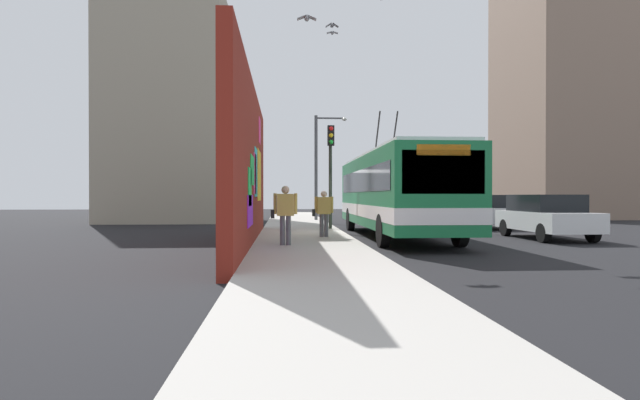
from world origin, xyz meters
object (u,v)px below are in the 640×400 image
Objects in this scene: traffic_light at (331,159)px; pedestrian_at_curb at (324,210)px; pedestrian_near_wall at (285,210)px; street_lamp at (320,159)px; parked_car_black at (418,206)px; city_bus at (395,191)px; parked_car_navy at (441,208)px; parked_car_silver at (480,211)px; parked_car_white at (546,216)px.

pedestrian_at_curb is at bearing 171.63° from traffic_light.
street_lamp is at bearing -7.65° from pedestrian_near_wall.
traffic_light is at bearing 179.10° from street_lamp.
city_bus is at bearing 162.46° from parked_car_black.
pedestrian_near_wall is at bearing 149.24° from parked_car_navy.
pedestrian_near_wall reaches higher than parked_car_black.
street_lamp is at bearing 50.93° from parked_car_silver.
traffic_light is at bearing 62.44° from parked_car_white.
city_bus is 3.24m from pedestrian_at_curb.
parked_car_silver is 11.38m from parked_car_black.
pedestrian_at_curb is 0.36× the size of traffic_light.
parked_car_navy is (6.14, -0.00, 0.00)m from parked_car_silver.
street_lamp is (8.25, -0.13, 0.59)m from traffic_light.
parked_car_white is at bearing -102.52° from city_bus.
traffic_light is (4.21, -0.62, 2.02)m from pedestrian_at_curb.
city_bus is 11.29m from street_lamp.
parked_car_black is (16.45, -5.20, -0.90)m from city_bus.
parked_car_silver is at bearing -129.07° from street_lamp.
parked_car_silver is at bearing 180.00° from parked_car_navy.
street_lamp is (-0.27, 7.22, 2.83)m from parked_car_navy.
street_lamp reaches higher than city_bus.
parked_car_black is at bearing -17.54° from city_bus.
parked_car_silver is at bearing -44.46° from pedestrian_near_wall.
parked_car_black is 15.77m from traffic_light.
pedestrian_near_wall is 0.28× the size of street_lamp.
parked_car_silver is 0.92× the size of parked_car_black.
pedestrian_at_curb is at bearing 92.70° from parked_car_white.
parked_car_black is 22.81m from pedestrian_near_wall.
pedestrian_at_curb is (-17.98, 7.97, 0.21)m from parked_car_black.
parked_car_silver is 0.94× the size of traffic_light.
street_lamp is at bearing -3.44° from pedestrian_at_curb.
parked_car_white is 12.36m from parked_car_navy.
traffic_light is (-13.77, 7.35, 2.24)m from parked_car_black.
city_bus is 12.39m from parked_car_navy.
parked_car_silver is (6.23, 0.00, -0.00)m from parked_car_white.
pedestrian_near_wall is 3.14m from pedestrian_at_curb.
street_lamp is (15.32, -2.06, 2.54)m from pedestrian_near_wall.
pedestrian_at_curb is at bearing 176.56° from street_lamp.
street_lamp is at bearing 92.17° from parked_car_navy.
city_bus is at bearing 134.29° from parked_car_silver.
parked_car_navy is at bearing -180.00° from parked_car_black.
parked_car_navy is at bearing 0.00° from parked_car_white.
parked_car_navy is at bearing -40.76° from traffic_light.
street_lamp is (10.94, 2.02, 1.93)m from city_bus.
traffic_light is at bearing -8.37° from pedestrian_at_curb.
pedestrian_near_wall reaches higher than parked_car_navy.
street_lamp is (12.47, -0.75, 2.62)m from pedestrian_at_curb.
pedestrian_near_wall reaches higher than pedestrian_at_curb.
parked_car_black is at bearing -24.00° from pedestrian_near_wall.
parked_car_navy is 0.75× the size of street_lamp.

